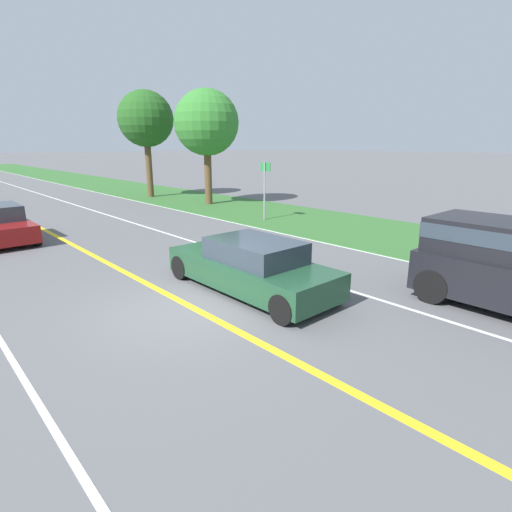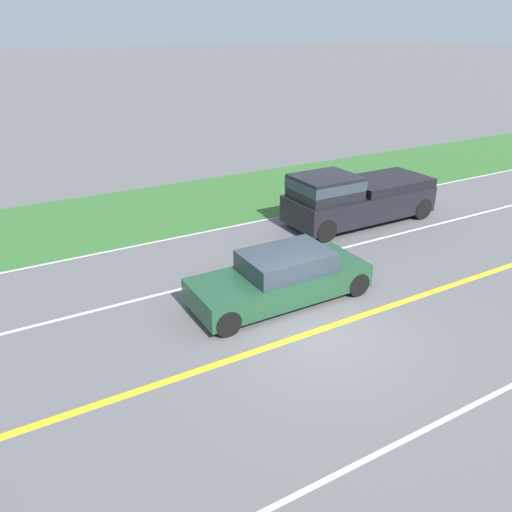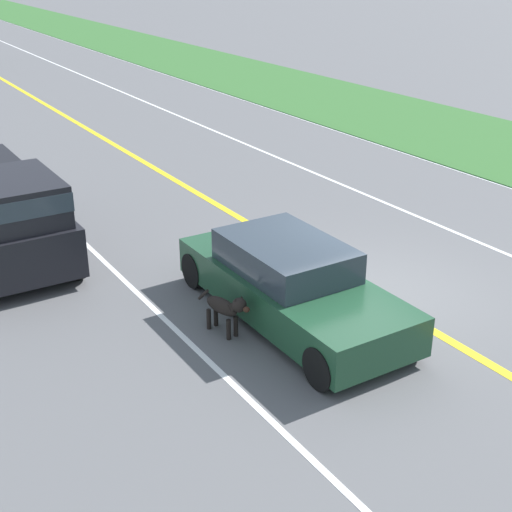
# 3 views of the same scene
# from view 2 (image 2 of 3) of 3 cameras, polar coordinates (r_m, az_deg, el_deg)

# --- Properties ---
(ground_plane) EXTENTS (400.00, 400.00, 0.00)m
(ground_plane) POSITION_cam_2_polar(r_m,az_deg,el_deg) (11.84, 7.03, -8.48)
(ground_plane) COLOR #5B5B5E
(centre_divider_line) EXTENTS (0.18, 160.00, 0.01)m
(centre_divider_line) POSITION_cam_2_polar(r_m,az_deg,el_deg) (11.84, 7.03, -8.46)
(centre_divider_line) COLOR yellow
(centre_divider_line) RESTS_ON ground
(lane_edge_line_right) EXTENTS (0.14, 160.00, 0.01)m
(lane_edge_line_right) POSITION_cam_2_polar(r_m,az_deg,el_deg) (17.29, -6.78, 2.62)
(lane_edge_line_right) COLOR white
(lane_edge_line_right) RESTS_ON ground
(lane_dash_same_dir) EXTENTS (0.10, 160.00, 0.01)m
(lane_dash_same_dir) POSITION_cam_2_polar(r_m,az_deg,el_deg) (14.40, -1.20, -1.90)
(lane_dash_same_dir) COLOR white
(lane_dash_same_dir) RESTS_ON ground
(lane_dash_oncoming) EXTENTS (0.10, 160.00, 0.01)m
(lane_dash_oncoming) POSITION_cam_2_polar(r_m,az_deg,el_deg) (9.88, 19.69, -17.72)
(lane_dash_oncoming) COLOR white
(lane_dash_oncoming) RESTS_ON ground
(grass_verge_right) EXTENTS (6.00, 160.00, 0.03)m
(grass_verge_right) POSITION_cam_2_polar(r_m,az_deg,el_deg) (19.92, -10.24, 5.43)
(grass_verge_right) COLOR #33662D
(grass_verge_right) RESTS_ON ground
(ego_car) EXTENTS (1.82, 4.64, 1.32)m
(ego_car) POSITION_cam_2_polar(r_m,az_deg,el_deg) (12.75, 2.90, -2.53)
(ego_car) COLOR #1E472D
(ego_car) RESTS_ON ground
(dog) EXTENTS (0.40, 1.18, 0.78)m
(dog) POSITION_cam_2_polar(r_m,az_deg,el_deg) (13.74, 0.38, -1.04)
(dog) COLOR black
(dog) RESTS_ON ground
(pickup_truck) EXTENTS (2.09, 5.49, 1.92)m
(pickup_truck) POSITION_cam_2_polar(r_m,az_deg,el_deg) (18.15, 11.19, 6.64)
(pickup_truck) COLOR black
(pickup_truck) RESTS_ON ground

